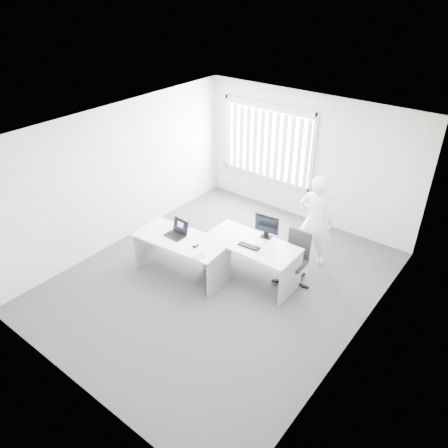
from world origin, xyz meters
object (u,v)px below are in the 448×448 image
Objects in this scene: desk_far at (251,253)px; laptop at (174,230)px; monitor at (267,226)px; office_chair at (293,267)px; person at (316,220)px; desk_near at (181,248)px.

laptop is (-1.21, -0.67, 0.35)m from desk_far.
monitor is at bearing 40.15° from laptop.
office_chair is 2.23m from laptop.
desk_far is at bearing 53.29° from person.
desk_near is 0.38m from laptop.
office_chair is at bearing 84.14° from person.
monitor is at bearing -174.85° from office_chair.
person is 4.04× the size of monitor.
desk_near is 1.59m from monitor.
monitor is (0.10, 0.31, 0.44)m from desk_far.
office_chair is 0.55× the size of person.
laptop is (-0.13, -0.01, 0.35)m from desk_near.
monitor reaches higher than laptop.
monitor reaches higher than desk_far.
laptop reaches higher than desk_near.
office_chair is 2.24× the size of monitor.
office_chair is at bearing 32.83° from laptop.
desk_near is at bearing 8.90° from laptop.
monitor is at bearing 71.40° from desk_far.
desk_far is 1.68× the size of office_chair.
monitor is at bearing 34.03° from desk_near.
desk_near is at bearing -151.63° from office_chair.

